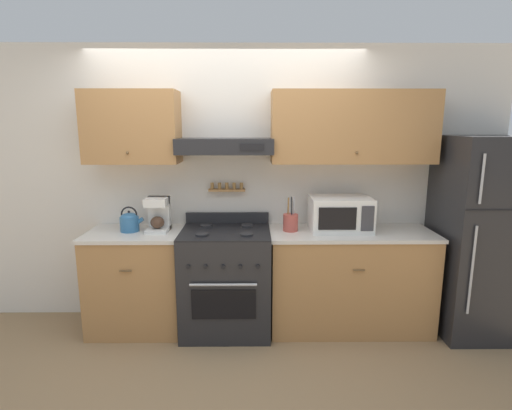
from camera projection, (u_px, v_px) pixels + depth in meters
The scene contains 10 objects.
ground_plane at pixel (225, 344), 3.41m from camera, with size 16.00×16.00×0.00m, color #937551.
wall_back at pixel (240, 168), 3.69m from camera, with size 5.20×0.46×2.55m.
counter_left at pixel (137, 280), 3.62m from camera, with size 0.83×0.61×0.91m.
counter_right at pixel (349, 279), 3.64m from camera, with size 1.45×0.61×0.91m.
stove_range at pixel (226, 280), 3.59m from camera, with size 0.78×0.68×1.03m.
refrigerator at pixel (486, 237), 3.50m from camera, with size 0.80×0.72×1.75m.
tea_kettle at pixel (130, 221), 3.53m from camera, with size 0.21×0.16×0.22m.
coffee_maker at pixel (158, 214), 3.55m from camera, with size 0.19×0.24×0.30m.
microwave at pixel (340, 214), 3.55m from camera, with size 0.53×0.38×0.30m.
utensil_crock at pixel (291, 222), 3.54m from camera, with size 0.13×0.13×0.31m.
Camera 1 is at (0.24, -3.11, 1.84)m, focal length 28.00 mm.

